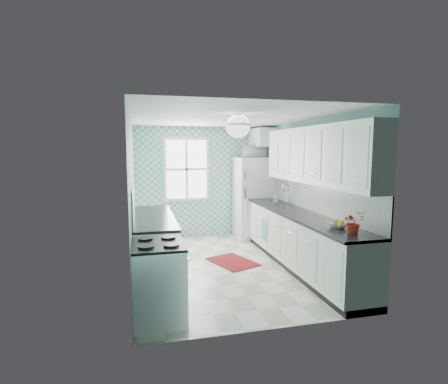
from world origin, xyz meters
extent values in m
cube|color=white|center=(0.00, 0.00, -0.01)|extent=(3.00, 4.40, 0.02)
cube|color=white|center=(0.00, 0.00, 2.51)|extent=(3.00, 4.40, 0.02)
cube|color=#69A7A3|center=(0.00, 2.21, 1.25)|extent=(3.00, 0.02, 2.50)
cube|color=#69A7A3|center=(0.00, -2.21, 1.25)|extent=(3.00, 0.02, 2.50)
cube|color=#69A7A3|center=(-1.51, 0.00, 1.25)|extent=(0.02, 4.40, 2.50)
cube|color=#69A7A3|center=(1.51, 0.00, 1.25)|extent=(0.02, 4.40, 2.50)
cube|color=#64BD9E|center=(0.00, 2.19, 1.25)|extent=(3.00, 0.01, 2.50)
cube|color=white|center=(-0.35, 2.17, 1.55)|extent=(1.04, 0.05, 1.44)
cube|color=white|center=(-0.35, 2.15, 1.55)|extent=(0.90, 0.02, 1.30)
cube|color=white|center=(1.49, -0.40, 1.20)|extent=(0.02, 3.60, 0.51)
cube|color=white|center=(-1.49, -0.07, 1.20)|extent=(0.02, 2.15, 0.51)
cube|color=white|center=(1.33, -0.60, 1.90)|extent=(0.33, 3.20, 0.90)
cube|color=white|center=(1.30, 1.83, 2.25)|extent=(0.40, 0.74, 0.40)
cylinder|color=silver|center=(0.00, -0.80, 2.48)|extent=(0.14, 0.14, 0.04)
cylinder|color=silver|center=(0.00, -0.80, 2.41)|extent=(0.02, 0.02, 0.12)
sphere|color=white|center=(0.00, -0.80, 2.32)|extent=(0.34, 0.34, 0.34)
cube|color=white|center=(1.20, -0.40, 0.45)|extent=(0.60, 3.60, 0.90)
cube|color=black|center=(1.19, -0.40, 0.92)|extent=(0.63, 3.60, 0.04)
cube|color=white|center=(-1.20, -0.07, 0.45)|extent=(0.60, 2.15, 0.90)
cube|color=black|center=(-1.19, -0.07, 0.92)|extent=(0.63, 2.15, 0.04)
cube|color=silver|center=(1.11, 1.78, 0.91)|extent=(0.79, 0.75, 1.81)
cube|color=silver|center=(1.11, 1.40, 1.32)|extent=(0.77, 0.01, 0.02)
cube|color=silver|center=(0.79, 1.38, 1.54)|extent=(0.03, 0.03, 0.30)
cube|color=silver|center=(0.79, 1.38, 0.91)|extent=(0.03, 0.03, 0.54)
cube|color=silver|center=(-1.20, -1.64, 0.46)|extent=(0.59, 0.75, 0.89)
cube|color=black|center=(-1.20, -1.64, 0.90)|extent=(0.59, 0.75, 0.03)
cube|color=black|center=(-0.90, -1.64, 0.51)|extent=(0.01, 0.49, 0.30)
cube|color=silver|center=(1.20, 0.52, 0.92)|extent=(0.55, 0.46, 0.12)
cylinder|color=silver|center=(1.40, 0.52, 1.12)|extent=(0.02, 0.02, 0.30)
torus|color=silver|center=(1.32, 0.52, 1.31)|extent=(0.16, 0.02, 0.16)
cube|color=maroon|center=(0.18, 0.15, 0.01)|extent=(0.89, 1.05, 0.01)
cube|color=#67C0BF|center=(0.89, 0.44, 0.48)|extent=(0.10, 0.25, 0.38)
imported|color=white|center=(1.20, -1.52, 0.97)|extent=(0.31, 0.31, 0.06)
imported|color=#B5241A|center=(1.20, -1.87, 1.09)|extent=(0.28, 0.24, 0.29)
imported|color=#ABB9C5|center=(1.25, 0.82, 1.04)|extent=(0.11, 0.11, 0.19)
imported|color=white|center=(1.11, 1.78, 1.95)|extent=(0.50, 0.35, 0.27)
camera|label=1|loc=(-1.39, -5.64, 1.99)|focal=28.00mm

